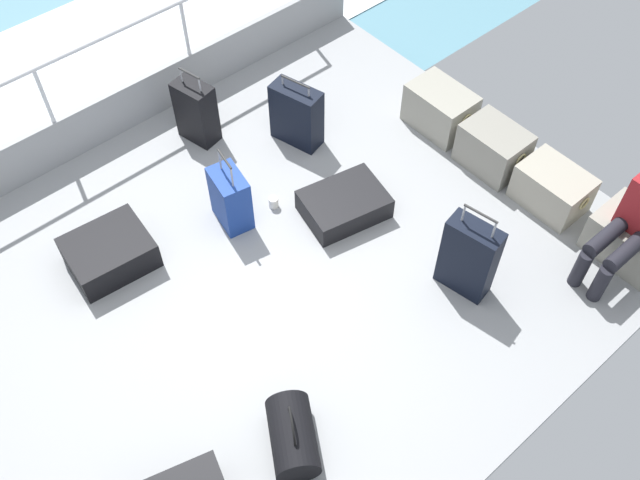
{
  "coord_description": "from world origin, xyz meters",
  "views": [
    {
      "loc": [
        2.69,
        -1.91,
        4.63
      ],
      "look_at": [
        0.15,
        0.28,
        0.25
      ],
      "focal_mm": 39.99,
      "sensor_mm": 36.0,
      "label": 1
    }
  ],
  "objects_px": {
    "paper_cup": "(274,202)",
    "cargo_crate_0": "(440,109)",
    "suitcase_0": "(344,204)",
    "suitcase_2": "(469,257)",
    "suitcase_4": "(230,199)",
    "cargo_crate_3": "(632,238)",
    "suitcase_3": "(110,252)",
    "suitcase_1": "(297,115)",
    "suitcase_5": "(196,112)",
    "duffel_bag": "(293,436)",
    "cargo_crate_1": "(493,148)",
    "cargo_crate_2": "(552,188)",
    "passenger_seated": "(636,220)"
  },
  "relations": [
    {
      "from": "suitcase_0",
      "to": "suitcase_4",
      "type": "distance_m",
      "value": 0.94
    },
    {
      "from": "cargo_crate_0",
      "to": "cargo_crate_1",
      "type": "height_order",
      "value": "cargo_crate_1"
    },
    {
      "from": "suitcase_1",
      "to": "duffel_bag",
      "type": "bearing_deg",
      "value": -40.28
    },
    {
      "from": "cargo_crate_1",
      "to": "paper_cup",
      "type": "distance_m",
      "value": 1.97
    },
    {
      "from": "suitcase_2",
      "to": "suitcase_4",
      "type": "xyz_separation_m",
      "value": [
        -1.69,
        -0.96,
        -0.09
      ]
    },
    {
      "from": "duffel_bag",
      "to": "suitcase_3",
      "type": "bearing_deg",
      "value": -176.53
    },
    {
      "from": "cargo_crate_1",
      "to": "cargo_crate_3",
      "type": "height_order",
      "value": "cargo_crate_1"
    },
    {
      "from": "suitcase_1",
      "to": "suitcase_5",
      "type": "distance_m",
      "value": 0.9
    },
    {
      "from": "suitcase_0",
      "to": "suitcase_2",
      "type": "bearing_deg",
      "value": 10.29
    },
    {
      "from": "suitcase_2",
      "to": "suitcase_5",
      "type": "relative_size",
      "value": 1.18
    },
    {
      "from": "cargo_crate_3",
      "to": "suitcase_3",
      "type": "bearing_deg",
      "value": -129.45
    },
    {
      "from": "cargo_crate_1",
      "to": "cargo_crate_2",
      "type": "relative_size",
      "value": 0.96
    },
    {
      "from": "cargo_crate_0",
      "to": "suitcase_1",
      "type": "xyz_separation_m",
      "value": [
        -0.72,
        -1.11,
        0.09
      ]
    },
    {
      "from": "cargo_crate_3",
      "to": "cargo_crate_1",
      "type": "bearing_deg",
      "value": -176.3
    },
    {
      "from": "cargo_crate_3",
      "to": "paper_cup",
      "type": "xyz_separation_m",
      "value": [
        -2.24,
        -1.85,
        -0.13
      ]
    },
    {
      "from": "duffel_bag",
      "to": "cargo_crate_0",
      "type": "bearing_deg",
      "value": 116.71
    },
    {
      "from": "suitcase_3",
      "to": "duffel_bag",
      "type": "xyz_separation_m",
      "value": [
        2.11,
        0.13,
        0.02
      ]
    },
    {
      "from": "cargo_crate_0",
      "to": "suitcase_5",
      "type": "distance_m",
      "value": 2.21
    },
    {
      "from": "cargo_crate_2",
      "to": "suitcase_3",
      "type": "height_order",
      "value": "cargo_crate_2"
    },
    {
      "from": "paper_cup",
      "to": "cargo_crate_0",
      "type": "bearing_deg",
      "value": 82.81
    },
    {
      "from": "cargo_crate_2",
      "to": "suitcase_3",
      "type": "bearing_deg",
      "value": -120.95
    },
    {
      "from": "cargo_crate_3",
      "to": "suitcase_5",
      "type": "distance_m",
      "value": 3.81
    },
    {
      "from": "cargo_crate_1",
      "to": "suitcase_4",
      "type": "bearing_deg",
      "value": -115.09
    },
    {
      "from": "suitcase_3",
      "to": "suitcase_4",
      "type": "height_order",
      "value": "suitcase_4"
    },
    {
      "from": "cargo_crate_3",
      "to": "paper_cup",
      "type": "distance_m",
      "value": 2.91
    },
    {
      "from": "cargo_crate_1",
      "to": "suitcase_4",
      "type": "relative_size",
      "value": 0.8
    },
    {
      "from": "passenger_seated",
      "to": "duffel_bag",
      "type": "xyz_separation_m",
      "value": [
        -0.51,
        -2.88,
        -0.4
      ]
    },
    {
      "from": "cargo_crate_2",
      "to": "suitcase_4",
      "type": "height_order",
      "value": "suitcase_4"
    },
    {
      "from": "suitcase_3",
      "to": "cargo_crate_1",
      "type": "bearing_deg",
      "value": 67.93
    },
    {
      "from": "suitcase_3",
      "to": "paper_cup",
      "type": "relative_size",
      "value": 6.82
    },
    {
      "from": "suitcase_2",
      "to": "cargo_crate_0",
      "type": "bearing_deg",
      "value": 139.41
    },
    {
      "from": "suitcase_2",
      "to": "cargo_crate_1",
      "type": "bearing_deg",
      "value": 121.76
    },
    {
      "from": "cargo_crate_1",
      "to": "suitcase_0",
      "type": "xyz_separation_m",
      "value": [
        -0.43,
        -1.35,
        -0.1
      ]
    },
    {
      "from": "suitcase_5",
      "to": "suitcase_0",
      "type": "bearing_deg",
      "value": 14.19
    },
    {
      "from": "passenger_seated",
      "to": "duffel_bag",
      "type": "bearing_deg",
      "value": -100.06
    },
    {
      "from": "suitcase_5",
      "to": "duffel_bag",
      "type": "height_order",
      "value": "suitcase_5"
    },
    {
      "from": "suitcase_1",
      "to": "duffel_bag",
      "type": "distance_m",
      "value": 2.91
    },
    {
      "from": "suitcase_1",
      "to": "suitcase_5",
      "type": "height_order",
      "value": "suitcase_5"
    },
    {
      "from": "cargo_crate_1",
      "to": "suitcase_0",
      "type": "height_order",
      "value": "cargo_crate_1"
    },
    {
      "from": "cargo_crate_2",
      "to": "cargo_crate_3",
      "type": "bearing_deg",
      "value": 4.15
    },
    {
      "from": "suitcase_4",
      "to": "paper_cup",
      "type": "distance_m",
      "value": 0.42
    },
    {
      "from": "cargo_crate_2",
      "to": "suitcase_4",
      "type": "relative_size",
      "value": 0.84
    },
    {
      "from": "cargo_crate_2",
      "to": "suitcase_1",
      "type": "relative_size",
      "value": 0.91
    },
    {
      "from": "passenger_seated",
      "to": "suitcase_5",
      "type": "xyz_separation_m",
      "value": [
        -3.34,
        -1.65,
        -0.25
      ]
    },
    {
      "from": "cargo_crate_1",
      "to": "suitcase_3",
      "type": "xyz_separation_m",
      "value": [
        -1.26,
        -3.1,
        -0.07
      ]
    },
    {
      "from": "duffel_bag",
      "to": "suitcase_0",
      "type": "bearing_deg",
      "value": 128.55
    },
    {
      "from": "suitcase_2",
      "to": "duffel_bag",
      "type": "height_order",
      "value": "suitcase_2"
    },
    {
      "from": "suitcase_3",
      "to": "duffel_bag",
      "type": "height_order",
      "value": "duffel_bag"
    },
    {
      "from": "cargo_crate_3",
      "to": "cargo_crate_0",
      "type": "bearing_deg",
      "value": -177.99
    },
    {
      "from": "cargo_crate_0",
      "to": "cargo_crate_2",
      "type": "xyz_separation_m",
      "value": [
        1.27,
        0.02,
        -0.02
      ]
    }
  ]
}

